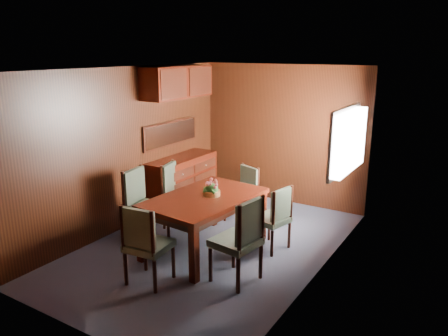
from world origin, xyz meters
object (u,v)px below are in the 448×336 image
Objects in this scene: chair_head at (145,241)px; flower_centerpiece at (212,187)px; chair_left_near at (142,201)px; sideboard at (183,183)px; chair_right_near at (241,236)px; dining_table at (205,204)px.

chair_head is 3.98× the size of flower_centerpiece.
chair_left_near is 4.28× the size of flower_centerpiece.
sideboard is at bearing 140.55° from flower_centerpiece.
sideboard is 1.37m from chair_left_near.
flower_centerpiece is at bearing -39.45° from sideboard.
chair_left_near is at bearing 127.59° from chair_head.
chair_right_near is 4.25× the size of flower_centerpiece.
chair_right_near is at bearing -36.13° from flower_centerpiece.
flower_centerpiece is (1.29, -1.06, 0.43)m from sideboard.
dining_table is 1.12m from chair_head.
dining_table is 0.25m from flower_centerpiece.
chair_head is 1.24m from flower_centerpiece.
chair_left_near is 1.01× the size of chair_right_near.
chair_left_near reaches higher than sideboard.
sideboard is 1.72m from flower_centerpiece.
flower_centerpiece is (0.13, 1.19, 0.34)m from chair_head.
chair_right_near is (0.84, -0.49, -0.07)m from dining_table.
chair_head is at bearing 35.05° from chair_left_near.
dining_table is at bearing 67.86° from chair_right_near.
sideboard is at bearing 59.92° from chair_right_near.
chair_right_near is 1.10m from chair_head.
dining_table is 1.74× the size of chair_head.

